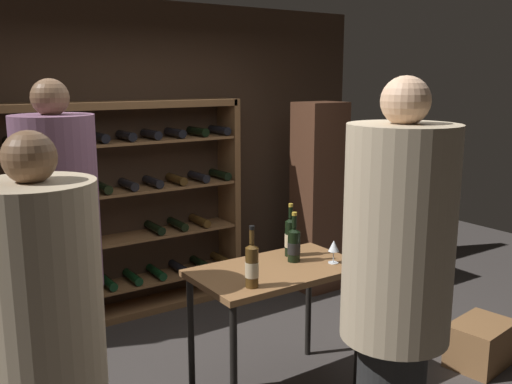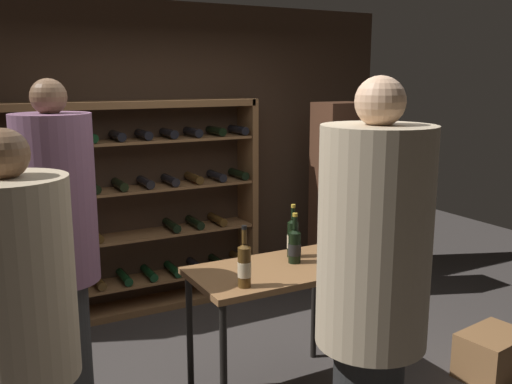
% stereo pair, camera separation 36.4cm
% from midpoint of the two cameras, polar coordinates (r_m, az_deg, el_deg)
% --- Properties ---
extents(back_wall, '(4.78, 0.10, 2.72)m').
position_cam_midpoint_polar(back_wall, '(5.22, -13.74, 3.41)').
color(back_wall, '#3D2B1E').
rests_on(back_wall, ground).
extents(wine_rack, '(2.30, 0.32, 1.87)m').
position_cam_midpoint_polar(wine_rack, '(5.01, -15.82, -2.08)').
color(wine_rack, brown).
rests_on(wine_rack, ground).
extents(tasting_table, '(1.08, 0.63, 0.86)m').
position_cam_midpoint_polar(tasting_table, '(3.71, -0.78, -9.16)').
color(tasting_table, brown).
rests_on(tasting_table, ground).
extents(person_bystander_red_print, '(0.49, 0.50, 1.87)m').
position_cam_midpoint_polar(person_bystander_red_print, '(2.59, -24.52, -13.31)').
color(person_bystander_red_print, black).
rests_on(person_bystander_red_print, ground).
extents(person_bystander_dark_jacket, '(0.49, 0.50, 2.08)m').
position_cam_midpoint_polar(person_bystander_dark_jacket, '(2.62, 10.05, -9.25)').
color(person_bystander_dark_jacket, black).
rests_on(person_bystander_dark_jacket, ground).
extents(person_host_in_suit, '(0.45, 0.45, 2.06)m').
position_cam_midpoint_polar(person_host_in_suit, '(3.41, -22.03, -5.02)').
color(person_host_in_suit, '#2E2E2E').
rests_on(person_host_in_suit, ground).
extents(wine_crate, '(0.53, 0.41, 0.32)m').
position_cam_midpoint_polar(wine_crate, '(4.51, 19.51, -14.23)').
color(wine_crate, brown).
rests_on(wine_crate, ground).
extents(display_cabinet, '(0.44, 0.36, 1.84)m').
position_cam_midpoint_polar(display_cabinet, '(5.49, 4.45, -0.59)').
color(display_cabinet, '#4C2D1E').
rests_on(display_cabinet, ground).
extents(wine_bottle_gold_foil, '(0.08, 0.08, 0.37)m').
position_cam_midpoint_polar(wine_bottle_gold_foil, '(3.31, -3.59, -7.40)').
color(wine_bottle_gold_foil, '#4C3314').
rests_on(wine_bottle_gold_foil, tasting_table).
extents(wine_bottle_red_label, '(0.08, 0.08, 0.37)m').
position_cam_midpoint_polar(wine_bottle_red_label, '(3.87, 0.80, -4.56)').
color(wine_bottle_red_label, black).
rests_on(wine_bottle_red_label, tasting_table).
extents(wine_bottle_black_capsule, '(0.09, 0.09, 0.34)m').
position_cam_midpoint_polar(wine_bottle_black_capsule, '(3.76, 1.08, -5.32)').
color(wine_bottle_black_capsule, black).
rests_on(wine_bottle_black_capsule, tasting_table).
extents(wine_glass_stemmed_right, '(0.07, 0.07, 0.15)m').
position_cam_midpoint_polar(wine_glass_stemmed_right, '(3.74, 5.08, -5.58)').
color(wine_glass_stemmed_right, silver).
rests_on(wine_glass_stemmed_right, tasting_table).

